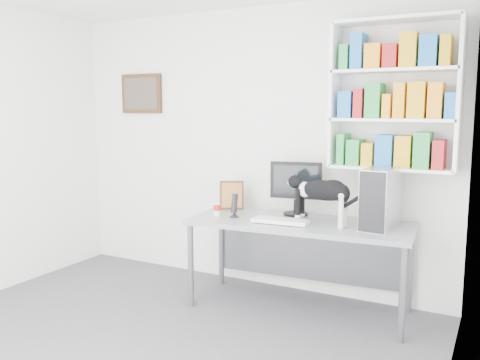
% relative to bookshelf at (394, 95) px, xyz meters
% --- Properties ---
extents(room, '(4.01, 4.01, 2.70)m').
position_rel_bookshelf_xyz_m(room, '(-1.40, -1.85, -0.50)').
color(room, '#505055').
rests_on(room, ground).
extents(bookshelf, '(1.03, 0.28, 1.24)m').
position_rel_bookshelf_xyz_m(bookshelf, '(0.00, 0.00, 0.00)').
color(bookshelf, white).
rests_on(bookshelf, room).
extents(wall_art, '(0.52, 0.04, 0.42)m').
position_rel_bookshelf_xyz_m(wall_art, '(-2.70, 0.12, 0.05)').
color(wall_art, '#4E3319').
rests_on(wall_art, room).
extents(desk, '(1.94, 0.88, 0.79)m').
position_rel_bookshelf_xyz_m(desk, '(-0.68, -0.32, -1.46)').
color(desk, gray).
rests_on(desk, room).
extents(monitor, '(0.50, 0.31, 0.49)m').
position_rel_bookshelf_xyz_m(monitor, '(-0.81, -0.09, -0.82)').
color(monitor, black).
rests_on(monitor, desk).
extents(keyboard, '(0.49, 0.22, 0.04)m').
position_rel_bookshelf_xyz_m(keyboard, '(-0.80, -0.46, -1.04)').
color(keyboard, white).
rests_on(keyboard, desk).
extents(pc_tower, '(0.25, 0.50, 0.49)m').
position_rel_bookshelf_xyz_m(pc_tower, '(-0.02, -0.22, -0.82)').
color(pc_tower, silver).
rests_on(pc_tower, desk).
extents(speaker, '(0.11, 0.11, 0.22)m').
position_rel_bookshelf_xyz_m(speaker, '(-1.25, -0.44, -0.95)').
color(speaker, black).
rests_on(speaker, desk).
extents(leaning_print, '(0.24, 0.19, 0.28)m').
position_rel_bookshelf_xyz_m(leaning_print, '(-1.44, -0.13, -0.92)').
color(leaning_print, '#4E3319').
rests_on(leaning_print, desk).
extents(soup_can, '(0.08, 0.08, 0.09)m').
position_rel_bookshelf_xyz_m(soup_can, '(-1.42, -0.46, -1.02)').
color(soup_can, red).
rests_on(soup_can, desk).
extents(cat, '(0.65, 0.26, 0.39)m').
position_rel_bookshelf_xyz_m(cat, '(-0.46, -0.36, -0.87)').
color(cat, black).
rests_on(cat, desk).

